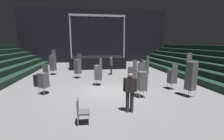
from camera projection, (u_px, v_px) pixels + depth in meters
ground_plane at (106, 91)px, 9.58m from camera, size 22.00×30.00×0.10m
arena_end_wall at (95, 36)px, 23.49m from camera, size 22.00×0.30×8.00m
bleacher_bank_right at (220, 64)px, 11.59m from camera, size 4.50×24.00×2.70m
stage_riser at (98, 62)px, 18.66m from camera, size 6.32×3.53×5.91m
man_with_tie at (130, 89)px, 6.39m from camera, size 0.57×0.32×1.78m
chair_stack_front_left at (98, 72)px, 10.58m from camera, size 0.57×0.57×1.88m
chair_stack_front_right at (53, 62)px, 14.15m from camera, size 0.58×0.58×2.31m
chair_stack_mid_left at (44, 80)px, 8.74m from camera, size 0.61×0.61×1.71m
chair_stack_mid_right at (145, 67)px, 12.80m from camera, size 0.62×0.62×1.88m
chair_stack_mid_centre at (132, 73)px, 10.50m from camera, size 0.62×0.62×1.79m
chair_stack_rear_left at (78, 66)px, 12.75m from camera, size 0.62×0.62×2.05m
chair_stack_rear_right at (191, 75)px, 8.24m from camera, size 0.56×0.56×2.39m
chair_stack_rear_centre at (142, 80)px, 8.22m from camera, size 0.46×0.46×1.88m
chair_stack_aisle_left at (172, 76)px, 9.70m from camera, size 0.49×0.49×1.71m
crew_worker_near_stage at (111, 64)px, 14.26m from camera, size 0.29×0.57×1.70m
equipment_road_case at (41, 80)px, 10.69m from camera, size 1.07×0.91×0.74m
loose_chair_near_man at (81, 110)px, 5.52m from camera, size 0.44×0.44×0.95m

